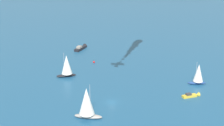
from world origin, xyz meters
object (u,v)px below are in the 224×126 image
(motorboat_near_centre, at_px, (192,95))
(sailboat_outer_ring_a, at_px, (67,66))
(motorboat_far_port, at_px, (81,48))
(sailboat_mid_cluster, at_px, (87,103))
(sailboat_offshore, at_px, (198,74))
(marker_buoy, at_px, (94,62))

(motorboat_near_centre, relative_size, sailboat_outer_ring_a, 0.66)
(motorboat_far_port, distance_m, sailboat_mid_cluster, 86.41)
(sailboat_offshore, relative_size, sailboat_mid_cluster, 0.80)
(sailboat_mid_cluster, height_order, marker_buoy, sailboat_mid_cluster)
(sailboat_outer_ring_a, height_order, marker_buoy, sailboat_outer_ring_a)
(motorboat_near_centre, height_order, marker_buoy, marker_buoy)
(motorboat_far_port, height_order, marker_buoy, motorboat_far_port)
(motorboat_far_port, height_order, sailboat_outer_ring_a, sailboat_outer_ring_a)
(motorboat_near_centre, xyz_separation_m, sailboat_mid_cluster, (44.93, -7.36, 5.39))
(sailboat_offshore, height_order, marker_buoy, sailboat_offshore)
(sailboat_offshore, height_order, sailboat_mid_cluster, sailboat_mid_cluster)
(motorboat_far_port, xyz_separation_m, sailboat_offshore, (-18.52, 76.15, 3.91))
(sailboat_mid_cluster, height_order, sailboat_outer_ring_a, sailboat_mid_cluster)
(sailboat_mid_cluster, distance_m, sailboat_outer_ring_a, 42.78)
(sailboat_mid_cluster, bearing_deg, sailboat_outer_ring_a, -106.10)
(motorboat_near_centre, xyz_separation_m, motorboat_far_port, (6.39, -84.53, 0.28))
(sailboat_offshore, xyz_separation_m, sailboat_mid_cluster, (57.06, 1.02, 1.21))
(motorboat_far_port, height_order, sailboat_offshore, sailboat_offshore)
(marker_buoy, bearing_deg, motorboat_far_port, -103.10)
(motorboat_far_port, relative_size, sailboat_offshore, 1.04)
(motorboat_far_port, distance_m, marker_buoy, 26.27)
(sailboat_mid_cluster, relative_size, sailboat_outer_ring_a, 1.10)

